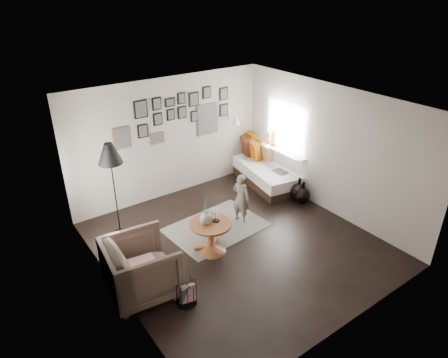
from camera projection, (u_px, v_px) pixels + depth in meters
ground at (238, 243)px, 7.29m from camera, size 4.80×4.80×0.00m
wall_back at (170, 138)px, 8.45m from camera, size 4.50×0.00×4.50m
wall_front at (357, 251)px, 4.97m from camera, size 4.50×0.00×4.50m
wall_left at (111, 223)px, 5.53m from camera, size 0.00×4.80×4.80m
wall_right at (329, 150)px, 7.88m from camera, size 0.00×4.80×4.80m
ceiling at (240, 105)px, 6.12m from camera, size 4.80×4.80×0.00m
door_left at (86, 203)px, 6.52m from camera, size 0.00×2.14×2.14m
window_right at (279, 147)px, 8.98m from camera, size 0.15×1.32×1.30m
gallery_wall at (181, 116)px, 8.39m from camera, size 2.74×0.03×1.08m
wall_sconce at (236, 121)px, 8.99m from camera, size 0.18×0.36×0.16m
rug at (216, 227)px, 7.76m from camera, size 1.92×1.41×0.01m
pedestal_table at (211, 238)px, 6.99m from camera, size 0.73×0.73×0.57m
vase at (206, 216)px, 6.76m from camera, size 0.21×0.21×0.52m
candles at (216, 215)px, 6.86m from camera, size 0.12×0.12×0.27m
daybed at (261, 168)px, 9.43m from camera, size 1.23×2.21×1.03m
magazine_on_daybed at (280, 172)px, 8.88m from camera, size 0.23×0.32×0.02m
armchair at (141, 268)px, 5.96m from camera, size 1.12×1.10×0.93m
armchair_cushion at (142, 264)px, 6.01m from camera, size 0.48×0.49×0.19m
floor_lamp at (110, 157)px, 6.85m from camera, size 0.43×0.43×1.84m
magazine_basket at (186, 293)px, 5.88m from camera, size 0.33×0.33×0.38m
demijohn_large at (298, 192)px, 8.58m from camera, size 0.37×0.37×0.56m
demijohn_small at (302, 196)px, 8.50m from camera, size 0.33×0.33×0.51m
child at (241, 198)px, 7.75m from camera, size 0.36×0.44×1.03m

